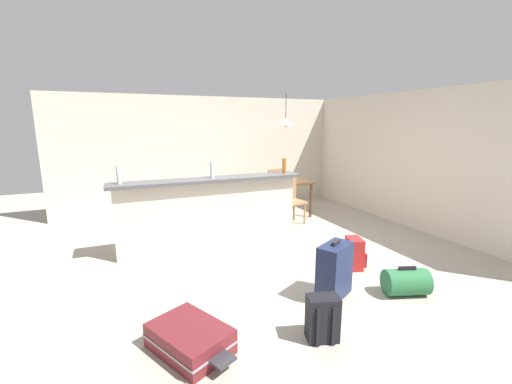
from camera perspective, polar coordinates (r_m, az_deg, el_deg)
name	(u,v)px	position (r m, az deg, el deg)	size (l,w,h in m)	color
ground_plane	(267,254)	(5.10, 1.89, -10.66)	(13.00, 13.00, 0.05)	#ADA393
wall_back	(210,153)	(7.62, -7.92, 6.61)	(6.60, 0.10, 2.50)	beige
wall_right	(407,160)	(6.85, 24.65, 5.08)	(0.10, 6.00, 2.50)	beige
partition_half_wall	(211,214)	(5.22, -7.79, -3.86)	(2.80, 0.20, 1.05)	beige
bar_countertop	(210,180)	(5.10, -7.96, 2.11)	(2.96, 0.40, 0.05)	#4C4C51
bottle_white	(119,175)	(4.92, -22.57, 2.76)	(0.07, 0.07, 0.25)	silver
bottle_clear	(212,170)	(5.09, -7.56, 3.81)	(0.07, 0.07, 0.25)	silver
bottle_amber	(284,166)	(5.55, 4.89, 4.54)	(0.07, 0.07, 0.25)	#9E661E
dining_table	(282,185)	(6.93, 4.57, 1.13)	(1.10, 0.80, 0.74)	#4C331E
dining_chair_near_partition	(291,197)	(6.47, 6.00, -0.84)	(0.46, 0.46, 0.93)	#9E754C
dining_chair_far_side	(273,187)	(7.45, 2.90, 0.89)	(0.47, 0.47, 0.93)	#9E754C
pendant_lamp	(286,122)	(6.78, 5.14, 12.00)	(0.34, 0.34, 0.66)	black
suitcase_flat_maroon	(190,338)	(3.16, -11.31, -23.51)	(0.75, 0.89, 0.22)	maroon
backpack_black	(322,318)	(3.24, 11.35, -20.58)	(0.32, 0.30, 0.42)	black
duffel_bag_green	(406,282)	(4.26, 24.44, -13.94)	(0.55, 0.44, 0.34)	#286B3D
suitcase_upright_navy	(334,270)	(3.85, 13.38, -12.99)	(0.50, 0.41, 0.67)	#1E284C
backpack_red	(355,254)	(4.72, 16.66, -10.16)	(0.30, 0.32, 0.42)	red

